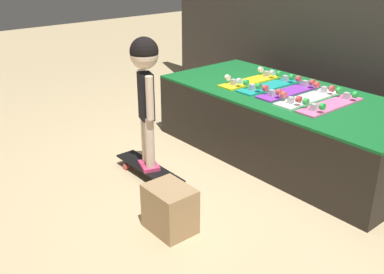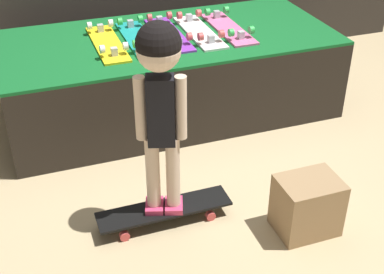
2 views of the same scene
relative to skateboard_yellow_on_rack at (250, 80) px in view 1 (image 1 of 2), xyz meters
The scene contains 10 objects.
ground_plane 0.93m from the skateboard_yellow_on_rack, 53.26° to the right, with size 16.00×16.00×0.00m, color tan.
display_rack 0.53m from the skateboard_yellow_on_rack, ahead, with size 2.27×1.03×0.58m.
skateboard_yellow_on_rack is the anchor object (origin of this frame).
skateboard_teal_on_rack 0.22m from the skateboard_yellow_on_rack, ahead, with size 0.18×0.66×0.09m.
skateboard_purple_on_rack 0.43m from the skateboard_yellow_on_rack, ahead, with size 0.18×0.66×0.09m.
skateboard_white_on_rack 0.65m from the skateboard_yellow_on_rack, ahead, with size 0.18×0.66×0.09m.
skateboard_pink_on_rack 0.86m from the skateboard_yellow_on_rack, ahead, with size 0.18×0.66×0.09m.
skateboard_on_floor 1.27m from the skateboard_yellow_on_rack, 88.90° to the right, with size 0.73×0.17×0.09m.
child 1.18m from the skateboard_yellow_on_rack, 88.90° to the right, with size 0.24×0.21×1.04m.
storage_box 1.69m from the skateboard_yellow_on_rack, 64.24° to the right, with size 0.32×0.25×0.31m.
Camera 1 is at (2.28, -2.37, 1.73)m, focal length 42.00 mm.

